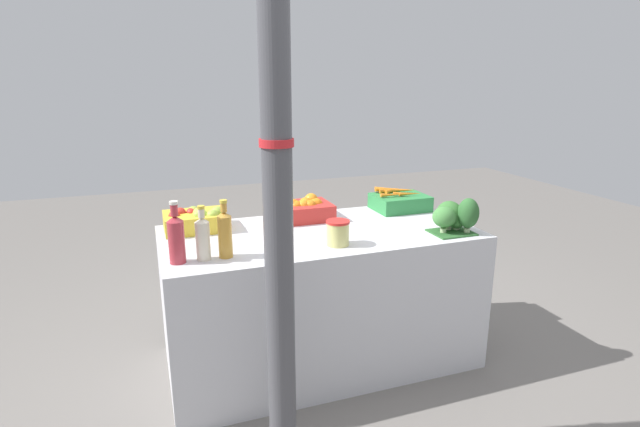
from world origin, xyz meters
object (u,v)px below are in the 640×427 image
juice_bottle_cloudy (203,237)px  apple_crate (196,219)px  juice_bottle_ruby (176,238)px  support_pole (277,147)px  broccoli_pile (454,216)px  orange_crate (304,209)px  pickle_jar (338,233)px  carrot_crate (399,201)px  juice_bottle_amber (225,233)px

juice_bottle_cloudy → apple_crate: bearing=87.5°
apple_crate → juice_bottle_ruby: 0.51m
support_pole → apple_crate: bearing=103.3°
juice_bottle_ruby → broccoli_pile: bearing=-1.2°
juice_bottle_ruby → juice_bottle_cloudy: size_ratio=1.12×
orange_crate → juice_bottle_cloudy: bearing=-142.4°
juice_bottle_ruby → pickle_jar: size_ratio=2.27×
carrot_crate → broccoli_pile: size_ratio=1.38×
broccoli_pile → juice_bottle_cloudy: size_ratio=0.93×
juice_bottle_ruby → juice_bottle_amber: (0.22, -0.00, -0.00)m
support_pole → juice_bottle_cloudy: bearing=118.7°
apple_crate → carrot_crate: 1.26m
orange_crate → juice_bottle_amber: (-0.54, -0.49, 0.06)m
apple_crate → carrot_crate: carrot_crate is taller
juice_bottle_cloudy → pickle_jar: size_ratio=2.03×
orange_crate → juice_bottle_ruby: 0.91m
orange_crate → broccoli_pile: 0.86m
broccoli_pile → juice_bottle_amber: bearing=178.6°
juice_bottle_ruby → carrot_crate: bearing=19.7°
pickle_jar → broccoli_pile: bearing=-1.4°
broccoli_pile → pickle_jar: broccoli_pile is taller
juice_bottle_cloudy → support_pole: bearing=-61.3°
support_pole → pickle_jar: (0.42, 0.42, -0.50)m
carrot_crate → juice_bottle_ruby: juice_bottle_ruby is taller
support_pole → pickle_jar: 0.78m
carrot_crate → broccoli_pile: broccoli_pile is taller
support_pole → broccoli_pile: 1.25m
juice_bottle_amber → pickle_jar: juice_bottle_amber is taller
carrot_crate → juice_bottle_cloudy: size_ratio=1.28×
apple_crate → juice_bottle_cloudy: juice_bottle_cloudy is taller
juice_bottle_amber → apple_crate: bearing=99.2°
apple_crate → juice_bottle_amber: juice_bottle_amber is taller
orange_crate → broccoli_pile: (0.68, -0.52, 0.03)m
juice_bottle_cloudy → juice_bottle_amber: size_ratio=0.93×
orange_crate → juice_bottle_ruby: size_ratio=1.15×
carrot_crate → pickle_jar: size_ratio=2.61×
juice_bottle_amber → pickle_jar: size_ratio=2.18×
orange_crate → carrot_crate: bearing=0.4°
carrot_crate → pickle_jar: bearing=-140.6°
broccoli_pile → juice_bottle_cloudy: 1.32m
juice_bottle_ruby → juice_bottle_amber: size_ratio=1.04×
support_pole → broccoli_pile: bearing=20.6°
juice_bottle_ruby → juice_bottle_amber: 0.22m
pickle_jar → apple_crate: bearing=141.6°
juice_bottle_ruby → pickle_jar: juice_bottle_ruby is taller
apple_crate → broccoli_pile: 1.40m
juice_bottle_amber → carrot_crate: bearing=22.9°
juice_bottle_amber → pickle_jar: bearing=-1.4°
juice_bottle_ruby → juice_bottle_cloudy: juice_bottle_ruby is taller
support_pole → apple_crate: support_pole is taller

